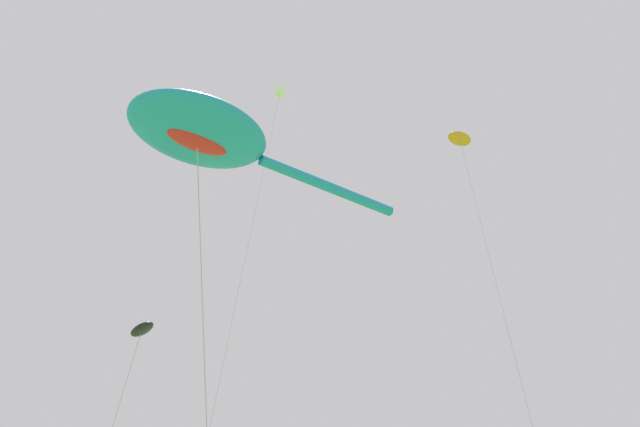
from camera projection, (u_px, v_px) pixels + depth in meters
name	position (u px, v px, depth m)	size (l,w,h in m)	color
big_show_kite	(205.00, 134.00, 18.06)	(8.38, 2.80, 13.73)	#1E8CBF
small_kite_bird_shape	(460.00, 142.00, 31.25)	(1.55, 3.42, 21.88)	orange
small_kite_diamond_red	(141.00, 333.00, 18.12)	(1.06, 2.57, 9.26)	black
small_kite_streamer_purple	(278.00, 104.00, 33.28)	(3.36, 1.48, 25.24)	white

